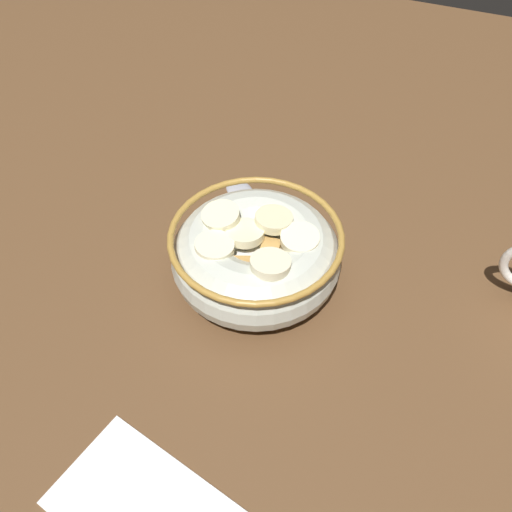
{
  "coord_description": "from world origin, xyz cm",
  "views": [
    {
      "loc": [
        -12.82,
        30.85,
        40.28
      ],
      "look_at": [
        0.0,
        0.0,
        3.0
      ],
      "focal_mm": 38.48,
      "sensor_mm": 36.0,
      "label": 1
    }
  ],
  "objects": [
    {
      "name": "ground_plane",
      "position": [
        0.0,
        0.0,
        -1.0
      ],
      "size": [
        133.09,
        133.09,
        2.0
      ],
      "primitive_type": "cube",
      "color": "brown"
    },
    {
      "name": "folded_napkin",
      "position": [
        -1.03,
        22.52,
        0.15
      ],
      "size": [
        14.6,
        10.53,
        0.3
      ],
      "primitive_type": "cube",
      "rotation": [
        0.0,
        0.0,
        -0.21
      ],
      "color": "white",
      "rests_on": "ground_plane"
    },
    {
      "name": "cereal_bowl",
      "position": [
        -0.01,
        0.01,
        3.31
      ],
      "size": [
        15.62,
        15.62,
        6.9
      ],
      "color": "beige",
      "rests_on": "ground_plane"
    },
    {
      "name": "spoon",
      "position": [
        4.06,
        -9.08,
        0.32
      ],
      "size": [
        14.44,
        11.12,
        0.8
      ],
      "color": "#A5A5AD",
      "rests_on": "ground_plane"
    }
  ]
}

